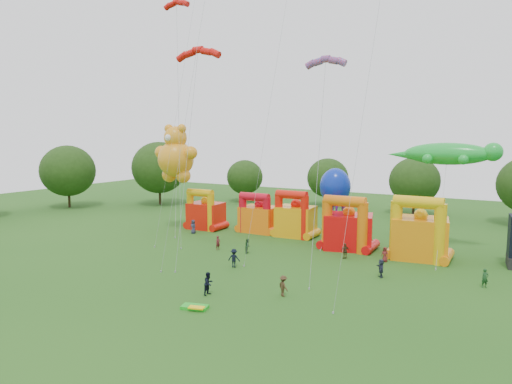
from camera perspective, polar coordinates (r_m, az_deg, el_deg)
The scene contains 23 objects.
ground at distance 35.19m, azimuth -13.00°, elevation -14.91°, with size 160.00×160.00×0.00m, color #215317.
tree_ring at distance 34.61m, azimuth -14.02°, elevation -4.49°, with size 122.00×124.09×12.07m.
bouncy_castle_0 at distance 64.98m, azimuth -6.39°, elevation -2.66°, with size 4.82×3.99×5.78m.
bouncy_castle_1 at distance 62.39m, azimuth 0.33°, elevation -3.11°, with size 4.81×3.87×5.54m.
bouncy_castle_2 at distance 59.75m, azimuth 4.90°, elevation -3.35°, with size 4.91×4.03×6.18m.
bouncy_castle_3 at distance 53.97m, azimuth 11.39°, elevation -4.50°, with size 6.24×5.48×6.39m.
bouncy_castle_4 at distance 51.71m, azimuth 19.74°, elevation -5.06°, with size 6.20×5.25×6.91m.
teddy_bear_kite at distance 63.19m, azimuth -10.00°, elevation 2.02°, with size 6.99×7.05×14.81m.
gecko_kite at distance 54.63m, azimuth 22.48°, elevation 1.13°, with size 12.49×12.30×12.45m.
octopus_kite at distance 58.60m, azimuth 9.58°, elevation -1.25°, with size 3.96×10.03×9.07m.
parafoil_kites at distance 51.13m, azimuth -5.39°, elevation 7.37°, with size 25.29×13.94×30.63m.
diamond_kites at distance 45.17m, azimuth -2.26°, elevation 9.32°, with size 28.07×15.52×31.64m.
folded_kite_bundle at distance 35.95m, azimuth -7.64°, elevation -14.07°, with size 2.19×1.50×0.31m.
spectator_0 at distance 62.23m, azimuth -7.86°, elevation -4.31°, with size 0.91×0.59×1.87m, color #292D45.
spectator_1 at distance 53.08m, azimuth -4.78°, elevation -6.36°, with size 0.59×0.39×1.62m, color #5A191F.
spectator_2 at distance 51.44m, azimuth -1.04°, elevation -6.76°, with size 0.79×0.62×1.63m, color #183C1C.
spectator_3 at distance 45.98m, azimuth -2.77°, elevation -8.26°, with size 1.22×0.70×1.89m, color black.
spectator_4 at distance 50.00m, azimuth 11.09°, elevation -7.26°, with size 0.99×0.41×1.69m, color #3B2D17.
spectator_5 at distance 44.40m, azimuth 15.35°, elevation -9.17°, with size 1.60×0.51×1.72m, color #282D42.
spectator_6 at distance 49.78m, azimuth 15.81°, elevation -7.53°, with size 0.77×0.50×1.57m, color maroon.
spectator_7 at distance 44.71m, azimuth 26.71°, elevation -9.61°, with size 0.60×0.40×1.66m, color #1B431F.
spectator_8 at distance 38.52m, azimuth -5.95°, elevation -11.30°, with size 0.93×0.73×1.92m, color black.
spectator_9 at distance 38.06m, azimuth 3.44°, elevation -11.65°, with size 1.12×0.65×1.74m, color #3F2B19.
Camera 1 is at (22.43, -23.81, 12.98)m, focal length 32.00 mm.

